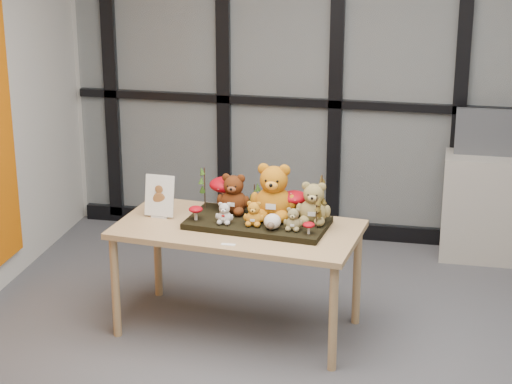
% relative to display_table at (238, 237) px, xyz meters
% --- Properties ---
extents(room_shell, '(5.00, 5.00, 5.00)m').
position_rel_display_table_xyz_m(room_shell, '(0.81, -0.78, 1.08)').
color(room_shell, '#B8B6AE').
rests_on(room_shell, floor).
extents(glass_partition, '(4.90, 0.06, 2.78)m').
position_rel_display_table_xyz_m(glass_partition, '(0.81, 1.69, 0.81)').
color(glass_partition, '#2D383F').
rests_on(glass_partition, floor).
extents(display_table, '(1.50, 0.87, 0.67)m').
position_rel_display_table_xyz_m(display_table, '(0.00, 0.00, 0.00)').
color(display_table, tan).
rests_on(display_table, floor).
extents(diorama_tray, '(0.86, 0.50, 0.04)m').
position_rel_display_table_xyz_m(diorama_tray, '(0.11, 0.04, 0.09)').
color(diorama_tray, black).
rests_on(diorama_tray, display_table).
extents(bear_pooh_yellow, '(0.31, 0.28, 0.37)m').
position_rel_display_table_xyz_m(bear_pooh_yellow, '(0.20, 0.11, 0.29)').
color(bear_pooh_yellow, '#C16D10').
rests_on(bear_pooh_yellow, diorama_tray).
extents(bear_brown_medium, '(0.22, 0.21, 0.27)m').
position_rel_display_table_xyz_m(bear_brown_medium, '(-0.06, 0.15, 0.24)').
color(bear_brown_medium, '#4F210B').
rests_on(bear_brown_medium, diorama_tray).
extents(bear_tan_back, '(0.23, 0.21, 0.27)m').
position_rel_display_table_xyz_m(bear_tan_back, '(0.44, 0.08, 0.24)').
color(bear_tan_back, olive).
rests_on(bear_tan_back, diorama_tray).
extents(bear_small_yellow, '(0.13, 0.12, 0.16)m').
position_rel_display_table_xyz_m(bear_small_yellow, '(0.11, -0.04, 0.18)').
color(bear_small_yellow, orange).
rests_on(bear_small_yellow, diorama_tray).
extents(bear_white_bow, '(0.12, 0.11, 0.14)m').
position_rel_display_table_xyz_m(bear_white_bow, '(-0.07, -0.05, 0.17)').
color(bear_white_bow, beige).
rests_on(bear_white_bow, diorama_tray).
extents(bear_beige_small, '(0.12, 0.11, 0.15)m').
position_rel_display_table_xyz_m(bear_beige_small, '(0.35, -0.07, 0.18)').
color(bear_beige_small, olive).
rests_on(bear_beige_small, diorama_tray).
extents(plush_cream_hedgehog, '(0.08, 0.08, 0.10)m').
position_rel_display_table_xyz_m(plush_cream_hedgehog, '(0.23, -0.08, 0.15)').
color(plush_cream_hedgehog, silver).
rests_on(plush_cream_hedgehog, diorama_tray).
extents(mushroom_back_left, '(0.19, 0.19, 0.21)m').
position_rel_display_table_xyz_m(mushroom_back_left, '(-0.13, 0.22, 0.21)').
color(mushroom_back_left, '#95040F').
rests_on(mushroom_back_left, diorama_tray).
extents(mushroom_back_right, '(0.16, 0.16, 0.18)m').
position_rel_display_table_xyz_m(mushroom_back_right, '(0.31, 0.14, 0.19)').
color(mushroom_back_right, '#95040F').
rests_on(mushroom_back_right, diorama_tray).
extents(mushroom_front_left, '(0.08, 0.08, 0.09)m').
position_rel_display_table_xyz_m(mushroom_front_left, '(-0.25, -0.03, 0.15)').
color(mushroom_front_left, '#95040F').
rests_on(mushroom_front_left, diorama_tray).
extents(mushroom_front_right, '(0.07, 0.07, 0.08)m').
position_rel_display_table_xyz_m(mushroom_front_right, '(0.44, -0.12, 0.14)').
color(mushroom_front_right, '#95040F').
rests_on(mushroom_front_right, diorama_tray).
extents(sprig_green_far_left, '(0.05, 0.05, 0.26)m').
position_rel_display_table_xyz_m(sprig_green_far_left, '(-0.25, 0.19, 0.23)').
color(sprig_green_far_left, '#193D0D').
rests_on(sprig_green_far_left, diorama_tray).
extents(sprig_green_mid_left, '(0.05, 0.05, 0.20)m').
position_rel_display_table_xyz_m(sprig_green_mid_left, '(-0.12, 0.22, 0.20)').
color(sprig_green_mid_left, '#193D0D').
rests_on(sprig_green_mid_left, diorama_tray).
extents(sprig_dry_far_right, '(0.05, 0.05, 0.29)m').
position_rel_display_table_xyz_m(sprig_dry_far_right, '(0.48, 0.09, 0.25)').
color(sprig_dry_far_right, brown).
rests_on(sprig_dry_far_right, diorama_tray).
extents(sprig_dry_mid_right, '(0.05, 0.05, 0.19)m').
position_rel_display_table_xyz_m(sprig_dry_mid_right, '(0.47, -0.02, 0.20)').
color(sprig_dry_mid_right, brown).
rests_on(sprig_dry_mid_right, diorama_tray).
extents(sprig_green_centre, '(0.05, 0.05, 0.17)m').
position_rel_display_table_xyz_m(sprig_green_centre, '(0.06, 0.21, 0.19)').
color(sprig_green_centre, '#193D0D').
rests_on(sprig_green_centre, diorama_tray).
extents(sign_holder, '(0.19, 0.07, 0.26)m').
position_rel_display_table_xyz_m(sign_holder, '(-0.50, 0.07, 0.19)').
color(sign_holder, silver).
rests_on(sign_holder, display_table).
extents(label_card, '(0.08, 0.03, 0.00)m').
position_rel_display_table_xyz_m(label_card, '(0.01, -0.29, 0.07)').
color(label_card, white).
rests_on(label_card, display_table).
extents(cabinet, '(0.58, 0.34, 0.77)m').
position_rel_display_table_xyz_m(cabinet, '(1.47, 1.48, -0.22)').
color(cabinet, '#9E988D').
rests_on(cabinet, floor).
extents(monitor, '(0.47, 0.05, 0.33)m').
position_rel_display_table_xyz_m(monitor, '(1.47, 1.50, 0.34)').
color(monitor, '#4C4E53').
rests_on(monitor, cabinet).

